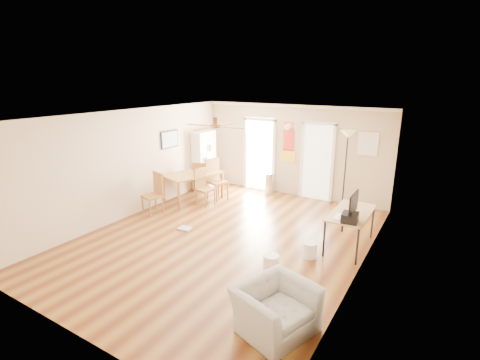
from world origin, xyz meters
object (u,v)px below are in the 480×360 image
Objects in this scene: bookshelf at (204,160)px; armchair at (276,309)px; dining_chair_right_b at (205,187)px; trash_can at (270,183)px; wastebasket_b at (271,264)px; dining_chair_right_a at (217,180)px; dining_chair_near at (152,194)px; dining_table at (193,186)px; computer_desk at (350,229)px; dining_chair_far at (202,178)px; torchiere_lamp at (345,170)px; wastebasket_a at (310,250)px; printer at (350,218)px.

armchair is (4.70, -4.72, -0.56)m from bookshelf.
dining_chair_right_b reaches higher than trash_can.
wastebasket_b is (3.03, -2.17, -0.33)m from dining_chair_right_b.
wastebasket_b is at bearing 47.47° from armchair.
dining_chair_near is (-0.76, -1.77, -0.05)m from dining_chair_right_a.
bookshelf is at bearing 110.72° from dining_table.
dining_table is 4.55m from computer_desk.
wastebasket_b is (3.58, -2.35, -0.23)m from dining_table.
dining_chair_right_a is at bearing 137.94° from wastebasket_b.
dining_chair_far is (-0.10, 0.52, 0.10)m from dining_table.
dining_chair_right_b reaches higher than armchair.
bookshelf is 5.22m from computer_desk.
torchiere_lamp is 2.05× the size of armchair.
computer_desk is (0.76, -2.25, -0.64)m from torchiere_lamp.
bookshelf is 4.18m from torchiere_lamp.
wastebasket_a is (3.98, -1.49, -0.23)m from dining_table.
dining_chair_far is at bearing 65.32° from armchair.
dining_chair_right_a reaches higher than wastebasket_a.
bookshelf is 2.84× the size of trash_can.
printer reaches higher than trash_can.
torchiere_lamp is at bearing 108.56° from computer_desk.
dining_chair_near reaches higher than armchair.
trash_can is at bearing -179.89° from torchiere_lamp.
bookshelf is 5.30m from wastebasket_b.
printer reaches higher than computer_desk.
dining_chair_right_b is 1.42m from dining_chair_near.
dining_chair_far is (-0.65, 0.70, -0.00)m from dining_chair_right_b.
wastebasket_a is at bearing -121.77° from computer_desk.
dining_chair_right_b is 0.70× the size of computer_desk.
torchiere_lamp reaches higher than dining_table.
trash_can is at bearing 74.94° from dining_chair_near.
dining_chair_right_a is at bearing 10.06° from dining_chair_right_b.
dining_chair_near is 1.04× the size of armchair.
dining_chair_right_b is 3.28× the size of wastebasket_a.
dining_table is at bearing 141.24° from dining_chair_right_a.
wastebasket_a is at bearing -102.88° from dining_chair_right_a.
computer_desk is (4.50, -0.65, -0.01)m from dining_table.
bookshelf is at bearing 110.71° from dining_chair_near.
torchiere_lamp is (3.19, 1.77, 0.53)m from dining_chair_right_b.
dining_chair_right_a is at bearing 165.17° from computer_desk.
dining_table is at bearing 97.58° from dining_chair_near.
computer_desk is at bearing -89.04° from dining_chair_right_a.
dining_chair_right_b is 0.95× the size of dining_chair_near.
wastebasket_a is at bearing -100.79° from dining_chair_right_b.
dining_chair_right_b reaches higher than wastebasket_b.
armchair is at bearing -83.97° from torchiere_lamp.
armchair is (3.75, -3.48, -0.17)m from dining_chair_right_b.
bookshelf is 5.48m from printer.
wastebasket_a is at bearing 27.09° from armchair.
dining_chair_near reaches higher than wastebasket_b.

